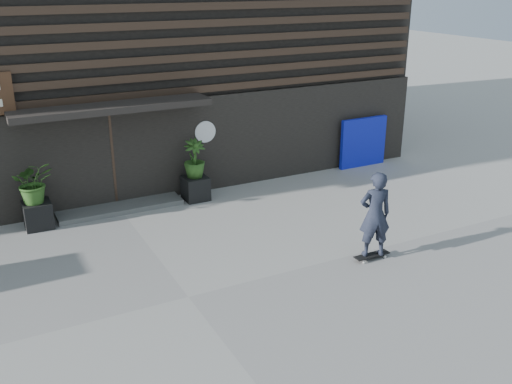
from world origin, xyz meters
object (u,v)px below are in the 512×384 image
planter_pot_left (38,215)px  skateboarder (375,215)px  blue_tarp (363,142)px  planter_pot_right (196,188)px

planter_pot_left → skateboarder: (5.71, -4.71, 0.66)m
planter_pot_left → blue_tarp: 9.26m
planter_pot_right → blue_tarp: size_ratio=0.38×
blue_tarp → skateboarder: size_ratio=0.85×
planter_pot_left → planter_pot_right: same height
planter_pot_left → blue_tarp: bearing=1.9°
blue_tarp → skateboarder: bearing=-125.7°
planter_pot_left → blue_tarp: blue_tarp is taller
planter_pot_left → skateboarder: skateboarder is taller
planter_pot_left → blue_tarp: (9.24, 0.30, 0.43)m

